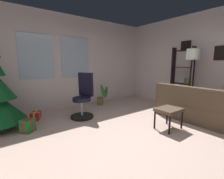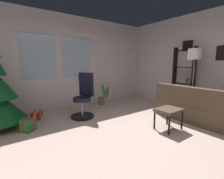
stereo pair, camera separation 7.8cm
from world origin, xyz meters
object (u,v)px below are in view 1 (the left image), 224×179
(potted_plant, at_px, (102,96))
(office_chair, at_px, (83,100))
(gift_box_red, at_px, (36,116))
(floor_lamp, at_px, (193,59))
(gift_box_green, at_px, (28,126))
(footstool, at_px, (169,111))
(bookshelf, at_px, (182,82))
(couch, at_px, (211,110))

(potted_plant, bearing_deg, office_chair, -146.19)
(gift_box_red, distance_m, floor_lamp, 4.24)
(gift_box_green, bearing_deg, office_chair, 5.84)
(footstool, bearing_deg, floor_lamp, 10.98)
(footstool, height_order, gift_box_green, footstool)
(bookshelf, distance_m, potted_plant, 2.48)
(bookshelf, bearing_deg, couch, -119.51)
(floor_lamp, relative_size, potted_plant, 2.45)
(gift_box_green, distance_m, office_chair, 1.33)
(couch, bearing_deg, footstool, 161.95)
(gift_box_green, height_order, floor_lamp, floor_lamp)
(couch, relative_size, gift_box_green, 6.78)
(couch, relative_size, office_chair, 1.86)
(footstool, xyz_separation_m, gift_box_green, (-2.35, 1.58, -0.24))
(couch, xyz_separation_m, gift_box_red, (-3.18, 2.64, -0.21))
(floor_lamp, bearing_deg, office_chair, 149.89)
(office_chair, height_order, potted_plant, office_chair)
(gift_box_green, bearing_deg, footstool, -33.92)
(footstool, distance_m, gift_box_green, 2.84)
(gift_box_green, xyz_separation_m, bookshelf, (4.08, -0.86, 0.66))
(gift_box_red, height_order, gift_box_green, gift_box_green)
(couch, xyz_separation_m, gift_box_green, (-3.47, 1.94, -0.16))
(gift_box_red, xyz_separation_m, potted_plant, (2.03, 0.13, 0.22))
(footstool, distance_m, bookshelf, 1.92)
(bookshelf, distance_m, floor_lamp, 0.86)
(couch, height_order, footstool, couch)
(gift_box_red, bearing_deg, gift_box_green, -112.48)
(couch, bearing_deg, potted_plant, 112.56)
(footstool, relative_size, gift_box_green, 1.63)
(gift_box_red, xyz_separation_m, office_chair, (1.00, -0.56, 0.35))
(gift_box_red, bearing_deg, floor_lamp, -29.85)
(footstool, relative_size, floor_lamp, 0.29)
(office_chair, bearing_deg, couch, -43.64)
(couch, relative_size, floor_lamp, 1.21)
(couch, bearing_deg, office_chair, 136.36)
(gift_box_red, relative_size, bookshelf, 0.20)
(footstool, relative_size, office_chair, 0.45)
(footstool, distance_m, gift_box_red, 3.08)
(couch, height_order, potted_plant, couch)
(footstool, distance_m, floor_lamp, 1.80)
(footstool, xyz_separation_m, office_chair, (-1.06, 1.71, 0.06))
(footstool, bearing_deg, couch, -18.05)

